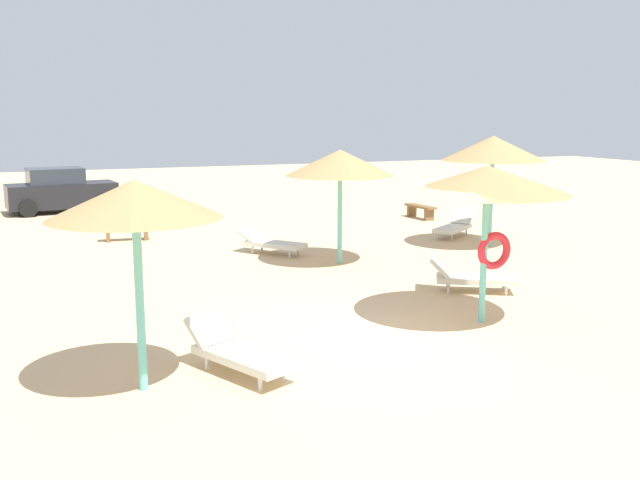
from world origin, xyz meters
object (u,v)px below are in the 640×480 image
at_px(lounger_1, 454,226).
at_px(parasol_3, 487,181).
at_px(parked_car, 61,191).
at_px(parasol_1, 493,149).
at_px(parasol_0, 340,163).
at_px(lounger_3, 470,277).
at_px(bench_1, 127,229).
at_px(lounger_0, 271,243).
at_px(lounger_2, 238,352).
at_px(bench_0, 420,209).
at_px(parasol_2, 135,200).

bearing_deg(lounger_1, parasol_3, -120.00).
bearing_deg(parasol_3, parked_car, 109.11).
distance_m(parasol_1, parked_car, 16.71).
relative_size(parasol_0, parked_car, 0.70).
bearing_deg(parasol_0, lounger_3, -69.51).
height_order(lounger_1, bench_1, lounger_1).
bearing_deg(lounger_0, lounger_2, -111.67).
distance_m(lounger_0, bench_1, 4.93).
bearing_deg(lounger_2, parasol_1, 36.35).
xyz_separation_m(lounger_0, bench_0, (7.13, 4.17, 0.04)).
xyz_separation_m(parasol_2, parasol_3, (6.25, 0.91, -0.05)).
bearing_deg(lounger_1, parasol_2, -140.65).
xyz_separation_m(parasol_1, parked_car, (-11.04, 12.38, -1.99)).
height_order(parasol_3, lounger_0, parasol_3).
xyz_separation_m(parasol_0, lounger_1, (4.92, 2.28, -2.24)).
relative_size(lounger_0, parked_car, 0.46).
height_order(parasol_0, parasol_2, parasol_2).
bearing_deg(parked_car, parasol_0, -64.52).
distance_m(parasol_1, bench_0, 6.16).
bearing_deg(parasol_0, parasol_3, -86.89).
distance_m(parasol_2, lounger_1, 14.24).
distance_m(parasol_3, lounger_0, 8.04).
height_order(parasol_1, lounger_0, parasol_1).
relative_size(bench_1, parked_car, 0.37).
height_order(parasol_1, lounger_2, parasol_1).
relative_size(parasol_1, lounger_0, 1.66).
xyz_separation_m(parasol_2, bench_1, (1.34, 12.08, -2.30)).
xyz_separation_m(lounger_0, bench_1, (-3.36, 3.61, 0.04)).
height_order(parasol_2, lounger_2, parasol_2).
distance_m(parasol_0, lounger_1, 5.87).
xyz_separation_m(parasol_3, bench_1, (-4.90, 11.16, -2.25)).
bearing_deg(parked_car, lounger_2, -85.36).
bearing_deg(bench_0, lounger_1, -104.63).
bearing_deg(bench_1, bench_0, 3.10).
xyz_separation_m(parasol_2, lounger_2, (1.39, 0.12, -2.33)).
xyz_separation_m(parasol_0, parasol_2, (-5.94, -6.63, 0.08)).
relative_size(parasol_0, bench_1, 1.89).
bearing_deg(parasol_3, parasol_0, 93.11).
xyz_separation_m(lounger_3, bench_0, (4.50, 9.76, 0.02)).
bearing_deg(parasol_0, lounger_1, 24.81).
bearing_deg(lounger_1, lounger_0, -175.94).
xyz_separation_m(lounger_2, lounger_3, (5.95, 2.77, 0.00)).
height_order(parasol_0, bench_1, parasol_0).
height_order(parasol_2, lounger_1, parasol_2).
bearing_deg(bench_0, bench_1, -176.90).
distance_m(lounger_2, bench_1, 11.96).
bearing_deg(lounger_0, lounger_3, -64.78).
height_order(parasol_1, parasol_3, parasol_1).
height_order(lounger_3, parked_car, parked_car).
height_order(parasol_1, bench_0, parasol_1).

